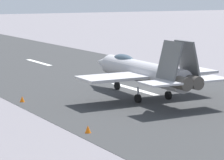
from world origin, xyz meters
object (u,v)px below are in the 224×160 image
at_px(crew_person, 163,67).
at_px(marker_cone_near, 88,129).
at_px(marker_cone_mid, 22,99).
at_px(fighter_jet, 142,71).

height_order(crew_person, marker_cone_near, crew_person).
xyz_separation_m(marker_cone_near, marker_cone_mid, (12.47, 0.00, 0.00)).
bearing_deg(marker_cone_mid, marker_cone_near, 180.00).
xyz_separation_m(fighter_jet, crew_person, (11.08, -10.13, -1.62)).
relative_size(fighter_jet, crew_person, 10.28).
distance_m(crew_person, marker_cone_mid, 21.81).
bearing_deg(crew_person, marker_cone_near, 134.39).
relative_size(marker_cone_near, marker_cone_mid, 1.00).
height_order(fighter_jet, marker_cone_mid, fighter_jet).
bearing_deg(marker_cone_mid, fighter_jet, -108.86).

